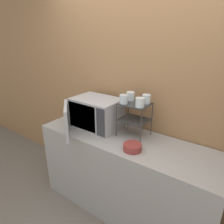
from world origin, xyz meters
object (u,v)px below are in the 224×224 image
microwave (95,113)px  dish_rack (134,113)px  glass_front_left (124,99)px  bowl (132,147)px  glass_front_right (140,102)px  glass_back_right (146,99)px  glass_back_left (131,96)px

microwave → dish_rack: size_ratio=1.89×
microwave → glass_front_left: bearing=1.6°
bowl → glass_front_right: bearing=103.4°
glass_front_left → bowl: 0.47m
glass_front_left → glass_front_right: same height
dish_rack → glass_back_right: (0.09, 0.07, 0.14)m
dish_rack → glass_back_left: 0.18m
glass_front_left → bowl: size_ratio=0.51×
dish_rack → glass_back_left: bearing=144.0°
microwave → glass_front_left: size_ratio=7.75×
dish_rack → glass_back_left: (-0.09, 0.06, 0.14)m
dish_rack → glass_back_left: glass_back_left is taller
glass_front_left → glass_back_left: bearing=89.0°
microwave → glass_back_right: 0.60m
glass_front_right → glass_back_left: size_ratio=1.00×
glass_back_right → bowl: (0.05, -0.32, -0.37)m
dish_rack → bowl: (0.13, -0.25, -0.22)m
glass_front_left → glass_back_right: (0.18, 0.13, 0.00)m
microwave → glass_back_left: 0.45m
microwave → dish_rack: bearing=9.2°
microwave → glass_front_right: glass_front_right is taller
microwave → glass_back_left: bearing=20.5°
glass_front_left → microwave: bearing=-178.4°
microwave → bowl: microwave is taller
glass_front_left → glass_back_right: same height
microwave → glass_back_left: size_ratio=7.75×
glass_front_right → glass_back_left: (-0.18, 0.13, 0.00)m
glass_back_left → glass_front_left: bearing=-91.0°
dish_rack → glass_front_right: size_ratio=4.10×
glass_back_left → bowl: (0.22, -0.32, -0.37)m
glass_front_left → glass_back_left: size_ratio=1.00×
glass_back_right → glass_back_left: 0.17m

